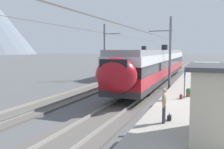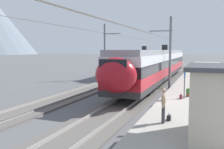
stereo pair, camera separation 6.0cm
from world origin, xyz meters
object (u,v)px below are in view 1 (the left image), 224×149
object	(u,v)px
train_far_track	(138,60)
platform_sign	(185,78)
potted_plant_platform_edge	(189,92)
handbag_beside_passenger	(169,118)
catenary_mast_mid	(168,51)
platform_shelter	(215,102)
passenger_walking	(164,104)
handbag_near_sign	(181,97)
train_near_platform	(158,64)
catenary_mast_far_side	(106,50)

from	to	relation	value
train_far_track	platform_sign	xyz separation A→B (m)	(-21.16, -9.03, -0.37)
potted_plant_platform_edge	handbag_beside_passenger	bearing A→B (deg)	175.71
potted_plant_platform_edge	platform_sign	bearing A→B (deg)	162.67
handbag_beside_passenger	potted_plant_platform_edge	size ratio (longest dim) A/B	0.58
platform_sign	handbag_beside_passenger	distance (m)	6.19
catenary_mast_mid	potted_plant_platform_edge	distance (m)	6.51
handbag_beside_passenger	platform_shelter	size ratio (longest dim) A/B	0.10
passenger_walking	handbag_near_sign	world-z (taller)	passenger_walking
passenger_walking	platform_sign	bearing A→B (deg)	-3.89
train_near_platform	handbag_beside_passenger	size ratio (longest dim) A/B	81.33
platform_shelter	handbag_near_sign	bearing A→B (deg)	14.06
catenary_mast_far_side	passenger_walking	distance (m)	21.04
platform_sign	handbag_beside_passenger	world-z (taller)	platform_sign
catenary_mast_far_side	potted_plant_platform_edge	xyz separation A→B (m)	(-10.65, -11.17, -3.16)
platform_sign	passenger_walking	distance (m)	6.62
catenary_mast_far_side	handbag_beside_passenger	distance (m)	20.78
platform_shelter	catenary_mast_mid	bearing A→B (deg)	15.01
catenary_mast_far_side	potted_plant_platform_edge	distance (m)	15.76
platform_sign	potted_plant_platform_edge	xyz separation A→B (m)	(0.84, -0.26, -1.16)
platform_sign	handbag_beside_passenger	xyz separation A→B (m)	(-6.03, 0.25, -1.38)
platform_sign	passenger_walking	size ratio (longest dim) A/B	1.21
catenary_mast_mid	catenary_mast_far_side	world-z (taller)	catenary_mast_far_side
passenger_walking	platform_shelter	size ratio (longest dim) A/B	0.47
train_far_track	potted_plant_platform_edge	xyz separation A→B (m)	(-20.32, -9.29, -1.53)
catenary_mast_far_side	handbag_near_sign	size ratio (longest dim) A/B	109.52
train_far_track	handbag_beside_passenger	world-z (taller)	train_far_track
train_far_track	catenary_mast_far_side	xyz separation A→B (m)	(-9.67, 1.88, 1.63)
catenary_mast_far_side	platform_sign	bearing A→B (deg)	-136.49
catenary_mast_far_side	catenary_mast_mid	bearing A→B (deg)	-121.30
train_far_track	handbag_near_sign	xyz separation A→B (m)	(-21.40, -8.82, -1.73)
catenary_mast_mid	catenary_mast_far_side	xyz separation A→B (m)	(5.39, 8.86, 0.10)
catenary_mast_far_side	handbag_beside_passenger	bearing A→B (deg)	-148.69
catenary_mast_mid	passenger_walking	world-z (taller)	catenary_mast_mid
catenary_mast_mid	potted_plant_platform_edge	world-z (taller)	catenary_mast_mid
passenger_walking	handbag_beside_passenger	xyz separation A→B (m)	(0.55, -0.19, -0.82)
potted_plant_platform_edge	platform_shelter	size ratio (longest dim) A/B	0.18
passenger_walking	handbag_beside_passenger	distance (m)	1.00
platform_shelter	catenary_mast_far_side	bearing A→B (deg)	32.99
catenary_mast_far_side	handbag_beside_passenger	xyz separation A→B (m)	(-17.52, -10.66, -3.38)
handbag_beside_passenger	passenger_walking	bearing A→B (deg)	160.73
handbag_beside_passenger	handbag_near_sign	bearing A→B (deg)	-0.43
platform_sign	platform_shelter	world-z (taller)	platform_shelter
train_far_track	platform_shelter	distance (m)	31.06
platform_sign	handbag_beside_passenger	size ratio (longest dim) A/B	5.46
train_far_track	platform_sign	distance (m)	23.01
handbag_near_sign	platform_shelter	size ratio (longest dim) A/B	0.12
catenary_mast_far_side	potted_plant_platform_edge	bearing A→B (deg)	-133.64
platform_sign	catenary_mast_mid	bearing A→B (deg)	18.56
catenary_mast_mid	handbag_near_sign	world-z (taller)	catenary_mast_mid
platform_sign	handbag_near_sign	size ratio (longest dim) A/B	4.89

